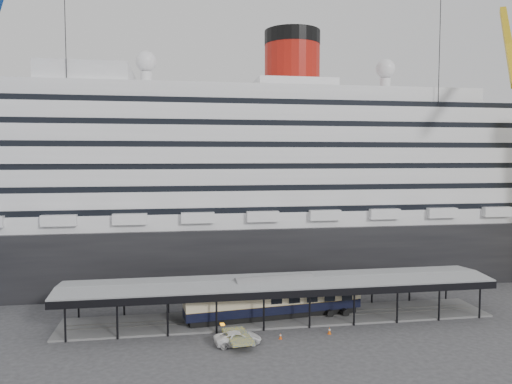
% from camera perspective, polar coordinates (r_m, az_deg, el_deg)
% --- Properties ---
extents(ground, '(200.00, 200.00, 0.00)m').
position_cam_1_polar(ground, '(62.96, 3.74, -15.65)').
color(ground, '#333336').
rests_on(ground, ground).
extents(cruise_ship, '(130.00, 30.00, 43.90)m').
position_cam_1_polar(cruise_ship, '(90.77, -0.80, 2.24)').
color(cruise_ship, black).
rests_on(cruise_ship, ground).
extents(platform_canopy, '(56.00, 9.18, 5.30)m').
position_cam_1_polar(platform_canopy, '(66.87, 2.74, -12.33)').
color(platform_canopy, slate).
rests_on(platform_canopy, ground).
extents(port_truck, '(5.64, 3.15, 1.49)m').
position_cam_1_polar(port_truck, '(58.78, -2.09, -16.34)').
color(port_truck, white).
rests_on(port_truck, ground).
extents(pullman_carriage, '(23.75, 5.85, 23.13)m').
position_cam_1_polar(pullman_carriage, '(66.59, 2.09, -12.01)').
color(pullman_carriage, black).
rests_on(pullman_carriage, ground).
extents(traffic_cone_left, '(0.52, 0.52, 0.79)m').
position_cam_1_polar(traffic_cone_left, '(58.93, -0.39, -16.64)').
color(traffic_cone_left, '#E9570C').
rests_on(traffic_cone_left, ground).
extents(traffic_cone_mid, '(0.47, 0.47, 0.73)m').
position_cam_1_polar(traffic_cone_mid, '(60.56, 2.81, -16.10)').
color(traffic_cone_mid, '#DD4E0C').
rests_on(traffic_cone_mid, ground).
extents(traffic_cone_right, '(0.54, 0.54, 0.85)m').
position_cam_1_polar(traffic_cone_right, '(62.61, 8.39, -15.39)').
color(traffic_cone_right, '#D7560B').
rests_on(traffic_cone_right, ground).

